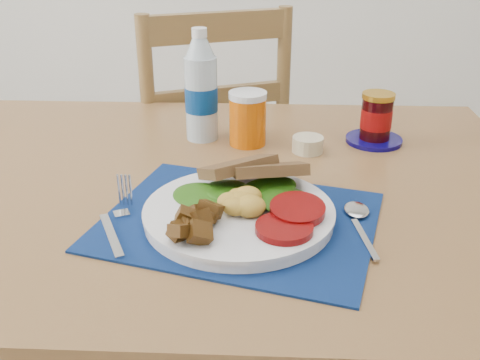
# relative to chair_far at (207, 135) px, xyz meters

# --- Properties ---
(table) EXTENTS (1.40, 0.90, 0.75)m
(table) POSITION_rel_chair_far_xyz_m (-0.02, -0.64, 0.07)
(table) COLOR brown
(table) RESTS_ON ground
(chair_far) EXTENTS (0.56, 0.55, 1.18)m
(chair_far) POSITION_rel_chair_far_xyz_m (0.00, 0.00, 0.00)
(chair_far) COLOR brown
(chair_far) RESTS_ON ground
(placemat) EXTENTS (0.49, 0.42, 0.00)m
(placemat) POSITION_rel_chair_far_xyz_m (0.13, -0.79, 0.16)
(placemat) COLOR black
(placemat) RESTS_ON table
(breakfast_plate) EXTENTS (0.29, 0.29, 0.07)m
(breakfast_plate) POSITION_rel_chair_far_xyz_m (0.13, -0.79, 0.18)
(breakfast_plate) COLOR silver
(breakfast_plate) RESTS_ON placemat
(fork) EXTENTS (0.07, 0.18, 0.00)m
(fork) POSITION_rel_chair_far_xyz_m (-0.06, -0.81, 0.16)
(fork) COLOR #B2B5BA
(fork) RESTS_ON placemat
(spoon) EXTENTS (0.04, 0.17, 0.00)m
(spoon) POSITION_rel_chair_far_xyz_m (0.32, -0.79, 0.16)
(spoon) COLOR #B2B5BA
(spoon) RESTS_ON placemat
(water_bottle) EXTENTS (0.07, 0.07, 0.23)m
(water_bottle) POSITION_rel_chair_far_xyz_m (0.04, -0.43, 0.26)
(water_bottle) COLOR #ADBFCC
(water_bottle) RESTS_ON table
(juice_glass) EXTENTS (0.08, 0.08, 0.11)m
(juice_glass) POSITION_rel_chair_far_xyz_m (0.13, -0.46, 0.21)
(juice_glass) COLOR #CA5505
(juice_glass) RESTS_ON table
(ramekin) EXTENTS (0.06, 0.06, 0.03)m
(ramekin) POSITION_rel_chair_far_xyz_m (0.26, -0.50, 0.17)
(ramekin) COLOR #C5B790
(ramekin) RESTS_ON table
(jam_on_saucer) EXTENTS (0.12, 0.12, 0.11)m
(jam_on_saucer) POSITION_rel_chair_far_xyz_m (0.40, -0.44, 0.21)
(jam_on_saucer) COLOR #0A0555
(jam_on_saucer) RESTS_ON table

